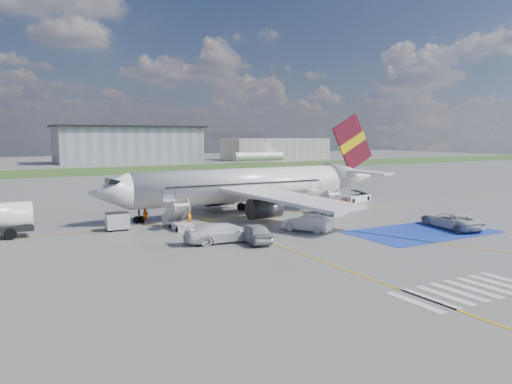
# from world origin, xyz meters

# --- Properties ---
(ground) EXTENTS (400.00, 400.00, 0.00)m
(ground) POSITION_xyz_m (0.00, 0.00, 0.00)
(ground) COLOR #60605E
(ground) RESTS_ON ground
(grass_strip) EXTENTS (400.00, 30.00, 0.01)m
(grass_strip) POSITION_xyz_m (0.00, 95.00, 0.01)
(grass_strip) COLOR #2D4C1E
(grass_strip) RESTS_ON ground
(taxiway_line_main) EXTENTS (120.00, 0.20, 0.01)m
(taxiway_line_main) POSITION_xyz_m (0.00, 12.00, 0.01)
(taxiway_line_main) COLOR gold
(taxiway_line_main) RESTS_ON ground
(taxiway_line_cross) EXTENTS (0.20, 60.00, 0.01)m
(taxiway_line_cross) POSITION_xyz_m (-5.00, -10.00, 0.01)
(taxiway_line_cross) COLOR gold
(taxiway_line_cross) RESTS_ON ground
(taxiway_line_diag) EXTENTS (20.71, 56.45, 0.01)m
(taxiway_line_diag) POSITION_xyz_m (0.00, 12.00, 0.01)
(taxiway_line_diag) COLOR gold
(taxiway_line_diag) RESTS_ON ground
(staging_box) EXTENTS (14.00, 8.00, 0.01)m
(staging_box) POSITION_xyz_m (10.00, -4.00, 0.01)
(staging_box) COLOR #1B36A6
(staging_box) RESTS_ON ground
(crosswalk) EXTENTS (9.00, 4.00, 0.01)m
(crosswalk) POSITION_xyz_m (-1.80, -18.00, 0.01)
(crosswalk) COLOR silver
(crosswalk) RESTS_ON ground
(terminal_centre) EXTENTS (48.00, 18.00, 12.00)m
(terminal_centre) POSITION_xyz_m (20.00, 135.00, 6.00)
(terminal_centre) COLOR gray
(terminal_centre) RESTS_ON ground
(terminal_east) EXTENTS (40.00, 16.00, 8.00)m
(terminal_east) POSITION_xyz_m (75.00, 128.00, 4.00)
(terminal_east) COLOR #A0978A
(terminal_east) RESTS_ON ground
(airliner) EXTENTS (36.81, 32.95, 11.92)m
(airliner) POSITION_xyz_m (1.51, 14.00, 3.39)
(airliner) COLOR silver
(airliner) RESTS_ON ground
(airstairs_fwd) EXTENTS (1.90, 5.20, 3.60)m
(airstairs_fwd) POSITION_xyz_m (-9.50, 8.70, 0.62)
(airstairs_fwd) COLOR silver
(airstairs_fwd) RESTS_ON ground
(airstairs_aft) EXTENTS (1.90, 5.20, 3.60)m
(airstairs_aft) POSITION_xyz_m (9.00, 8.70, 0.62)
(airstairs_aft) COLOR silver
(airstairs_aft) RESTS_ON ground
(gpu_cart) EXTENTS (2.17, 1.43, 1.78)m
(gpu_cart) POSITION_xyz_m (-14.99, 11.07, 0.80)
(gpu_cart) COLOR silver
(gpu_cart) RESTS_ON ground
(belt_loader) EXTENTS (5.63, 3.24, 1.63)m
(belt_loader) POSITION_xyz_m (19.47, 16.45, 0.41)
(belt_loader) COLOR silver
(belt_loader) RESTS_ON ground
(car_silver_a) EXTENTS (2.69, 5.16, 1.67)m
(car_silver_a) POSITION_xyz_m (-6.09, -0.17, 0.84)
(car_silver_a) COLOR #A5A7AC
(car_silver_a) RESTS_ON ground
(car_silver_b) EXTENTS (3.80, 5.06, 1.60)m
(car_silver_b) POSITION_xyz_m (0.70, 1.76, 0.80)
(car_silver_b) COLOR silver
(car_silver_b) RESTS_ON ground
(van_white_a) EXTENTS (3.67, 5.99, 2.09)m
(van_white_a) POSITION_xyz_m (14.12, -3.80, 1.05)
(van_white_a) COLOR silver
(van_white_a) RESTS_ON ground
(van_white_b) EXTENTS (5.71, 2.67, 2.17)m
(van_white_b) POSITION_xyz_m (-8.12, 1.25, 1.09)
(van_white_b) COLOR white
(van_white_b) RESTS_ON ground
(crew_fwd) EXTENTS (0.82, 0.85, 1.96)m
(crew_fwd) POSITION_xyz_m (-8.61, 8.47, 0.98)
(crew_fwd) COLOR orange
(crew_fwd) RESTS_ON ground
(crew_nose) EXTENTS (0.97, 0.98, 1.60)m
(crew_nose) POSITION_xyz_m (-11.42, 13.67, 0.80)
(crew_nose) COLOR orange
(crew_nose) RESTS_ON ground
(crew_aft) EXTENTS (0.94, 0.97, 1.63)m
(crew_aft) POSITION_xyz_m (12.54, 10.24, 0.82)
(crew_aft) COLOR orange
(crew_aft) RESTS_ON ground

